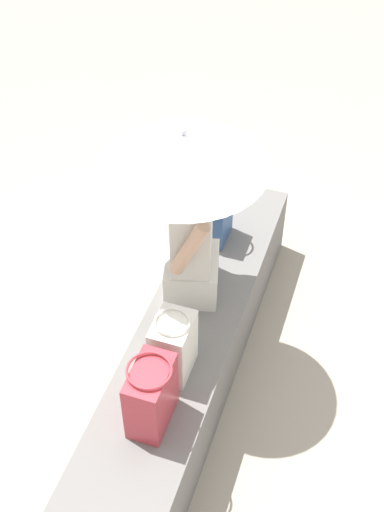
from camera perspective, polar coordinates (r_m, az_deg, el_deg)
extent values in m
plane|color=#9E9384|center=(3.86, 0.00, -9.79)|extent=(14.00, 14.00, 0.00)
cube|color=slate|center=(3.68, 0.00, -7.69)|extent=(2.39, 0.50, 0.46)
cube|color=beige|center=(3.57, 0.00, -1.53)|extent=(0.40, 0.36, 0.22)
cube|color=beige|center=(3.33, 0.00, 2.69)|extent=(0.36, 0.27, 0.48)
sphere|color=tan|center=(3.12, 0.00, 7.39)|extent=(0.20, 0.20, 0.20)
cylinder|color=tan|center=(3.17, -0.25, 0.63)|extent=(0.12, 0.21, 0.32)
cylinder|color=tan|center=(3.47, 0.23, 5.16)|extent=(0.12, 0.21, 0.32)
cylinder|color=#B7B7BC|center=(3.22, -0.65, 2.61)|extent=(0.02, 0.02, 1.06)
cone|color=silver|center=(2.95, -0.72, 9.05)|extent=(0.78, 0.78, 0.18)
sphere|color=#B7B7BC|center=(2.89, -0.73, 10.72)|extent=(0.03, 0.03, 0.03)
cube|color=silver|center=(3.17, -1.64, -7.81)|extent=(0.23, 0.17, 0.34)
torus|color=silver|center=(3.03, -1.71, -5.65)|extent=(0.17, 0.17, 0.01)
cube|color=#335184|center=(3.83, 2.30, 3.60)|extent=(0.22, 0.12, 0.36)
torus|color=#335184|center=(3.71, 2.39, 5.88)|extent=(0.17, 0.17, 0.01)
cube|color=#B2333D|center=(3.00, -3.55, -11.97)|extent=(0.27, 0.16, 0.35)
torus|color=#B2333D|center=(2.84, -3.72, -9.81)|extent=(0.20, 0.20, 0.01)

